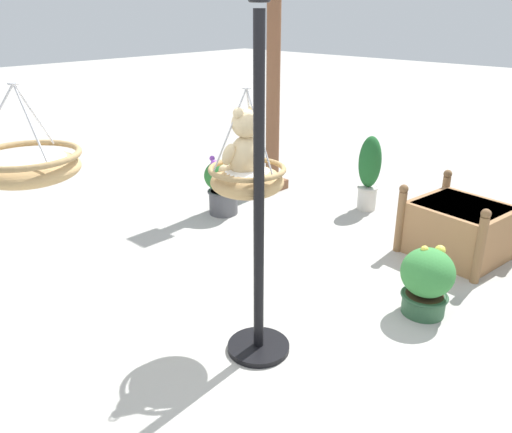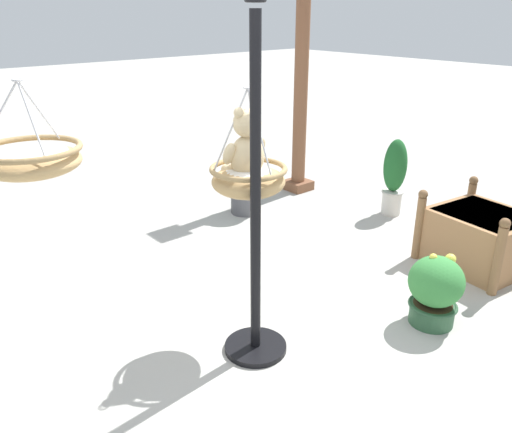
{
  "view_description": "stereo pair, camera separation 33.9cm",
  "coord_description": "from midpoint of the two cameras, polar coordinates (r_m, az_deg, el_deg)",
  "views": [
    {
      "loc": [
        -2.36,
        -2.19,
        2.27
      ],
      "look_at": [
        0.01,
        0.06,
        0.94
      ],
      "focal_mm": 36.32,
      "sensor_mm": 36.0,
      "label": 1
    },
    {
      "loc": [
        -2.11,
        -2.42,
        2.27
      ],
      "look_at": [
        0.01,
        0.06,
        0.94
      ],
      "focal_mm": 36.32,
      "sensor_mm": 36.0,
      "label": 2
    }
  ],
  "objects": [
    {
      "name": "potted_plant_bushy_green",
      "position": [
        6.19,
        10.83,
        4.83
      ],
      "size": [
        0.26,
        0.26,
        0.89
      ],
      "color": "beige",
      "rests_on": "ground"
    },
    {
      "name": "greenhouse_pillar_left",
      "position": [
        6.62,
        0.4,
        15.36
      ],
      "size": [
        0.33,
        0.33,
        3.07
      ],
      "color": "brown",
      "rests_on": "ground"
    },
    {
      "name": "teddy_bear",
      "position": [
        3.47,
        -4.1,
        7.5
      ],
      "size": [
        0.34,
        0.31,
        0.49
      ],
      "color": "#D1B789"
    },
    {
      "name": "hanging_basket_left_high",
      "position": [
        3.3,
        -26.62,
        4.99
      ],
      "size": [
        0.61,
        0.61,
        0.57
      ],
      "color": "tan"
    },
    {
      "name": "hanging_basket_with_teddy",
      "position": [
        3.51,
        -3.75,
        4.06
      ],
      "size": [
        0.53,
        0.53,
        0.73
      ],
      "color": "tan"
    },
    {
      "name": "display_pole_central",
      "position": [
        3.43,
        -2.54,
        -4.98
      ],
      "size": [
        0.44,
        0.44,
        2.31
      ],
      "color": "black",
      "rests_on": "ground"
    },
    {
      "name": "wooden_planter_box",
      "position": [
        5.31,
        19.79,
        -1.21
      ],
      "size": [
        0.94,
        1.0,
        0.7
      ],
      "color": "#9E7047",
      "rests_on": "ground"
    },
    {
      "name": "potted_plant_tall_leafy",
      "position": [
        4.21,
        16.11,
        -6.83
      ],
      "size": [
        0.41,
        0.41,
        0.58
      ],
      "color": "#2D5638",
      "rests_on": "ground"
    },
    {
      "name": "potted_plant_flowering_red",
      "position": [
        6.01,
        -5.28,
        3.53
      ],
      "size": [
        0.43,
        0.43,
        0.68
      ],
      "color": "#4C4C51",
      "rests_on": "ground"
    },
    {
      "name": "ground_plane",
      "position": [
        3.93,
        -1.94,
        -13.14
      ],
      "size": [
        40.0,
        40.0,
        0.0
      ],
      "primitive_type": "plane",
      "color": "#ADAAA3"
    }
  ]
}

